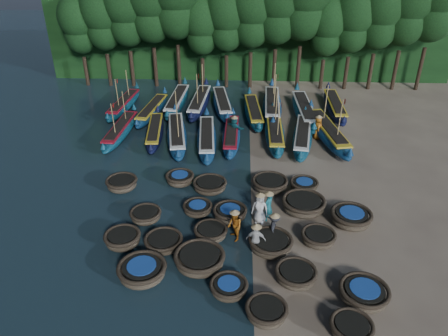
{
  "coord_description": "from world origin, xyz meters",
  "views": [
    {
      "loc": [
        -0.72,
        -21.29,
        14.45
      ],
      "look_at": [
        -1.67,
        1.63,
        1.3
      ],
      "focal_mm": 35.0,
      "sensor_mm": 36.0,
      "label": 1
    }
  ],
  "objects_px": {
    "coracle_13": "(271,243)",
    "fisherman_6": "(318,127)",
    "long_boat_1": "(121,130)",
    "coracle_3": "(266,312)",
    "fisherman_0": "(260,208)",
    "coracle_5": "(142,271)",
    "coracle_16": "(198,208)",
    "long_boat_12": "(200,102)",
    "fisherman_2": "(235,225)",
    "long_boat_13": "(222,103)",
    "long_boat_4": "(207,138)",
    "coracle_11": "(164,242)",
    "coracle_9": "(364,293)",
    "long_boat_15": "(272,105)",
    "long_boat_5": "(231,135)",
    "long_boat_6": "(275,132)",
    "coracle_8": "(296,275)",
    "coracle_14": "(318,237)",
    "long_boat_3": "(177,134)",
    "coracle_23": "(270,183)",
    "long_boat_14": "(254,112)",
    "coracle_19": "(351,217)",
    "long_boat_9": "(124,104)",
    "coracle_10": "(123,239)",
    "fisherman_3": "(274,226)",
    "coracle_7": "(229,287)",
    "fisherman_4": "(256,238)",
    "coracle_17": "(230,213)",
    "coracle_24": "(304,185)",
    "coracle_21": "(180,178)",
    "coracle_15": "(146,215)",
    "coracle_20": "(122,183)",
    "long_boat_2": "(155,132)",
    "fisherman_5": "(234,127)",
    "coracle_18": "(304,204)",
    "coracle_12": "(211,232)",
    "coracle_6": "(200,259)",
    "long_boat_8": "(328,132)",
    "long_boat_11": "(177,101)",
    "long_boat_17": "(335,106)",
    "coracle_4": "(351,328)"
  },
  "relations": [
    {
      "from": "long_boat_9",
      "to": "long_boat_3",
      "type": "bearing_deg",
      "value": -41.34
    },
    {
      "from": "coracle_13",
      "to": "coracle_17",
      "type": "relative_size",
      "value": 1.19
    },
    {
      "from": "long_boat_8",
      "to": "fisherman_6",
      "type": "relative_size",
      "value": 4.48
    },
    {
      "from": "long_boat_5",
      "to": "long_boat_13",
      "type": "distance_m",
      "value": 6.37
    },
    {
      "from": "coracle_20",
      "to": "long_boat_2",
      "type": "xyz_separation_m",
      "value": [
        0.7,
        7.38,
        0.05
      ]
    },
    {
      "from": "long_boat_3",
      "to": "coracle_23",
      "type": "bearing_deg",
      "value": -53.69
    },
    {
      "from": "long_boat_14",
      "to": "coracle_15",
      "type": "bearing_deg",
      "value": -117.78
    },
    {
      "from": "long_boat_4",
      "to": "coracle_11",
      "type": "bearing_deg",
      "value": -100.7
    },
    {
      "from": "coracle_24",
      "to": "long_boat_4",
      "type": "xyz_separation_m",
      "value": [
        -6.38,
        5.95,
        0.16
      ]
    },
    {
      "from": "coracle_6",
      "to": "fisherman_6",
      "type": "relative_size",
      "value": 1.46
    },
    {
      "from": "coracle_23",
      "to": "long_boat_11",
      "type": "distance_m",
      "value": 15.09
    },
    {
      "from": "fisherman_6",
      "to": "fisherman_3",
      "type": "bearing_deg",
      "value": 167.4
    },
    {
      "from": "coracle_10",
      "to": "fisherman_3",
      "type": "xyz_separation_m",
      "value": [
        7.65,
        0.88,
        0.37
      ]
    },
    {
      "from": "coracle_15",
      "to": "long_boat_1",
      "type": "relative_size",
      "value": 0.23
    },
    {
      "from": "long_boat_8",
      "to": "fisherman_2",
      "type": "relative_size",
      "value": 4.57
    },
    {
      "from": "coracle_12",
      "to": "long_boat_12",
      "type": "height_order",
      "value": "long_boat_12"
    },
    {
      "from": "coracle_4",
      "to": "long_boat_2",
      "type": "bearing_deg",
      "value": 121.91
    },
    {
      "from": "coracle_21",
      "to": "long_boat_12",
      "type": "distance_m",
      "value": 12.57
    },
    {
      "from": "fisherman_3",
      "to": "fisherman_4",
      "type": "height_order",
      "value": "fisherman_4"
    },
    {
      "from": "long_boat_4",
      "to": "long_boat_11",
      "type": "xyz_separation_m",
      "value": [
        -3.15,
        7.2,
        0.02
      ]
    },
    {
      "from": "coracle_5",
      "to": "coracle_16",
      "type": "bearing_deg",
      "value": 68.4
    },
    {
      "from": "long_boat_13",
      "to": "fisherman_0",
      "type": "distance_m",
      "value": 16.38
    },
    {
      "from": "coracle_13",
      "to": "long_boat_1",
      "type": "height_order",
      "value": "long_boat_1"
    },
    {
      "from": "coracle_13",
      "to": "fisherman_6",
      "type": "xyz_separation_m",
      "value": [
        4.16,
        12.98,
        0.53
      ]
    },
    {
      "from": "coracle_3",
      "to": "coracle_17",
      "type": "height_order",
      "value": "coracle_3"
    },
    {
      "from": "long_boat_12",
      "to": "coracle_6",
      "type": "bearing_deg",
      "value": -80.73
    },
    {
      "from": "coracle_7",
      "to": "long_boat_15",
      "type": "xyz_separation_m",
      "value": [
        3.02,
        20.98,
        0.25
      ]
    },
    {
      "from": "long_boat_12",
      "to": "fisherman_2",
      "type": "bearing_deg",
      "value": -75.08
    },
    {
      "from": "long_boat_14",
      "to": "long_boat_13",
      "type": "bearing_deg",
      "value": 142.15
    },
    {
      "from": "long_boat_5",
      "to": "coracle_19",
      "type": "bearing_deg",
      "value": -55.22
    },
    {
      "from": "coracle_9",
      "to": "coracle_19",
      "type": "xyz_separation_m",
      "value": [
        0.59,
        5.44,
        0.06
      ]
    },
    {
      "from": "coracle_9",
      "to": "long_boat_15",
      "type": "height_order",
      "value": "long_boat_15"
    },
    {
      "from": "coracle_13",
      "to": "long_boat_4",
      "type": "height_order",
      "value": "long_boat_4"
    },
    {
      "from": "long_boat_15",
      "to": "fisherman_4",
      "type": "height_order",
      "value": "long_boat_15"
    },
    {
      "from": "long_boat_5",
      "to": "long_boat_6",
      "type": "relative_size",
      "value": 0.91
    },
    {
      "from": "long_boat_6",
      "to": "long_boat_17",
      "type": "xyz_separation_m",
      "value": [
        5.43,
        5.45,
        -0.01
      ]
    },
    {
      "from": "long_boat_3",
      "to": "fisherman_5",
      "type": "bearing_deg",
      "value": -0.43
    },
    {
      "from": "coracle_8",
      "to": "coracle_14",
      "type": "distance_m",
      "value": 3.09
    },
    {
      "from": "coracle_18",
      "to": "coracle_20",
      "type": "distance_m",
      "value": 10.95
    },
    {
      "from": "coracle_13",
      "to": "long_boat_4",
      "type": "distance_m",
      "value": 12.27
    },
    {
      "from": "long_boat_17",
      "to": "long_boat_13",
      "type": "bearing_deg",
      "value": 179.09
    },
    {
      "from": "long_boat_13",
      "to": "fisherman_4",
      "type": "bearing_deg",
      "value": -91.03
    },
    {
      "from": "long_boat_14",
      "to": "long_boat_17",
      "type": "distance_m",
      "value": 7.09
    },
    {
      "from": "coracle_23",
      "to": "long_boat_17",
      "type": "bearing_deg",
      "value": 63.96
    },
    {
      "from": "long_boat_13",
      "to": "fisherman_2",
      "type": "height_order",
      "value": "fisherman_2"
    },
    {
      "from": "coracle_3",
      "to": "coracle_17",
      "type": "distance_m",
      "value": 7.09
    },
    {
      "from": "coracle_19",
      "to": "long_boat_5",
      "type": "distance_m",
      "value": 11.95
    },
    {
      "from": "coracle_3",
      "to": "fisherman_0",
      "type": "height_order",
      "value": "fisherman_0"
    },
    {
      "from": "coracle_7",
      "to": "coracle_6",
      "type": "bearing_deg",
      "value": 131.08
    },
    {
      "from": "fisherman_5",
      "to": "coracle_20",
      "type": "bearing_deg",
      "value": 89.15
    }
  ]
}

